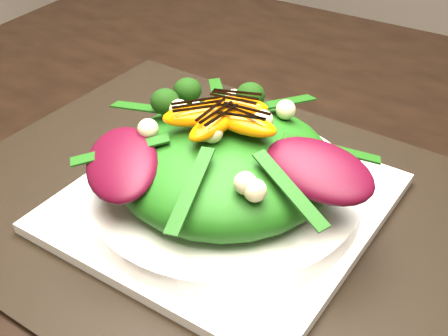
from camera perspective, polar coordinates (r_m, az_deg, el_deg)
The scene contains 9 objects.
placemat at distance 0.53m, azimuth -0.00°, elevation -3.85°, with size 0.50×0.38×0.00m, color black.
plate_base at distance 0.53m, azimuth -0.00°, elevation -3.28°, with size 0.25×0.25×0.01m, color white.
salad_bowl at distance 0.52m, azimuth -0.00°, elevation -2.12°, with size 0.24×0.24×0.02m, color white.
lettuce_mound at distance 0.50m, azimuth -0.00°, elevation 0.43°, with size 0.19×0.19×0.06m, color #226212.
radicchio_leaf at distance 0.46m, azimuth 9.04°, elevation -0.20°, with size 0.09×0.06×0.02m, color #440717.
orange_segment at distance 0.50m, azimuth 0.00°, elevation 5.25°, with size 0.06×0.02×0.01m, color orange.
broccoli_floret at distance 0.54m, azimuth -2.86°, elevation 7.79°, with size 0.03×0.03×0.03m, color black.
macadamia_nut at distance 0.45m, azimuth -1.29°, elevation 0.83°, with size 0.02×0.02×0.02m, color #C6BE8B.
balsamic_drizzle at distance 0.49m, azimuth 0.00°, elevation 6.08°, with size 0.05×0.00×0.00m, color black.
Camera 1 is at (-0.08, -0.39, 1.09)m, focal length 48.00 mm.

